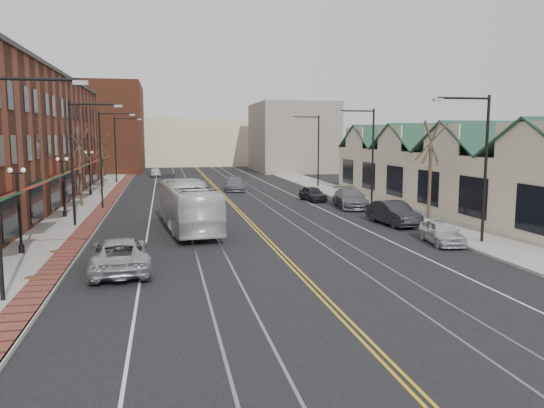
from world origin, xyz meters
name	(u,v)px	position (x,y,z in m)	size (l,w,h in m)	color
ground	(311,286)	(0.00, 0.00, 0.00)	(160.00, 160.00, 0.00)	black
sidewalk_left	(77,217)	(-12.00, 20.00, 0.07)	(4.00, 120.00, 0.15)	gray
sidewalk_right	(387,208)	(12.00, 20.00, 0.07)	(4.00, 120.00, 0.15)	gray
building_right	(455,180)	(18.00, 20.00, 2.30)	(8.00, 36.00, 4.60)	beige
backdrop_left	(98,128)	(-16.00, 70.00, 7.00)	(14.00, 18.00, 14.00)	brown
backdrop_mid	(193,142)	(0.00, 85.00, 4.50)	(22.00, 14.00, 9.00)	beige
backdrop_right	(292,137)	(15.00, 65.00, 5.50)	(12.00, 16.00, 11.00)	slate
streetlight_l_0	(8,164)	(-11.05, 0.00, 5.03)	(3.33, 0.25, 8.00)	black
streetlight_l_1	(79,150)	(-11.05, 16.00, 5.03)	(3.33, 0.25, 8.00)	black
streetlight_l_2	(105,145)	(-11.05, 32.00, 5.03)	(3.33, 0.25, 8.00)	black
streetlight_l_3	(119,142)	(-11.05, 48.00, 5.03)	(3.33, 0.25, 8.00)	black
streetlight_r_0	(479,153)	(11.05, 6.00, 5.03)	(3.33, 0.25, 8.00)	black
streetlight_r_1	(368,146)	(11.05, 22.00, 5.03)	(3.33, 0.25, 8.00)	black
streetlight_r_2	(315,143)	(11.05, 38.00, 5.03)	(3.33, 0.25, 8.00)	black
lamppost_l_1	(19,212)	(-12.80, 8.00, 2.20)	(0.84, 0.28, 4.27)	black
lamppost_l_2	(64,188)	(-12.80, 20.00, 2.20)	(0.84, 0.28, 4.27)	black
lamppost_l_3	(90,174)	(-12.80, 34.00, 2.20)	(0.84, 0.28, 4.27)	black
tree_left_near	(80,165)	(-12.50, 26.00, 3.51)	(1.78, 1.37, 6.48)	#382B21
tree_left_far	(102,159)	(-12.50, 42.00, 3.28)	(1.66, 1.28, 6.02)	#382B21
tree_right_mid	(430,167)	(12.50, 14.00, 3.75)	(1.90, 1.46, 6.93)	#382B21
manhole_mid	(32,277)	(-11.20, 3.00, 0.16)	(0.60, 0.60, 0.02)	#592D19
manhole_far	(56,251)	(-11.20, 8.00, 0.16)	(0.60, 0.60, 0.02)	#592D19
traffic_signal	(102,181)	(-10.60, 24.00, 2.35)	(0.18, 0.15, 3.80)	black
transit_bus	(188,206)	(-4.26, 13.71, 1.52)	(2.55, 10.92, 3.04)	silver
parked_suv	(119,255)	(-7.75, 3.84, 0.77)	(2.55, 5.53, 1.54)	#A5A9AC
parked_car_a	(442,232)	(9.30, 6.42, 0.67)	(1.58, 3.93, 1.34)	silver
parked_car_b	(394,213)	(9.30, 12.75, 0.80)	(1.69, 4.83, 1.59)	black
parked_car_c	(351,198)	(9.30, 21.14, 0.80)	(2.24, 5.52, 1.60)	slate
parked_car_d	(313,194)	(7.50, 26.16, 0.67)	(1.58, 3.93, 1.34)	black
distant_car_left	(168,179)	(-5.22, 44.07, 0.73)	(1.54, 4.41, 1.45)	black
distant_car_right	(235,184)	(1.72, 36.25, 0.72)	(2.02, 4.97, 1.44)	slate
distant_car_far	(155,172)	(-6.96, 57.35, 0.66)	(1.57, 3.90, 1.33)	silver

